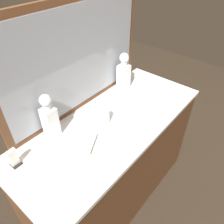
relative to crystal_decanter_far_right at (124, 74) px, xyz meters
The scene contains 10 objects.
ground_plane 1.03m from the crystal_decanter_far_right, 152.41° to the right, with size 6.00×6.00×0.00m, color #2D2319.
dresser 0.67m from the crystal_decanter_far_right, 152.41° to the right, with size 1.41×0.58×0.82m.
dresser_mirror 0.45m from the crystal_decanter_far_right, 168.24° to the left, with size 1.12×0.03×0.71m.
crystal_decanter_far_right is the anchor object (origin of this frame).
crystal_decanter_right 0.69m from the crystal_decanter_far_right, behind, with size 0.07×0.07×0.29m.
crystal_tumbler_front 0.44m from the crystal_decanter_far_right, 159.09° to the right, with size 0.08×0.08×0.10m.
silver_brush_right 0.66m from the crystal_decanter_far_right, 160.19° to the right, with size 0.17×0.13×0.02m.
silver_brush_far_left 0.39m from the crystal_decanter_far_right, 63.32° to the right, with size 0.15×0.11×0.02m.
porcelain_dish 0.42m from the crystal_decanter_far_right, 94.63° to the right, with size 0.07×0.07×0.01m.
napkin_holder 0.96m from the crystal_decanter_far_right, behind, with size 0.05×0.05×0.11m.
Camera 1 is at (-0.82, -0.68, 1.77)m, focal length 35.11 mm.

